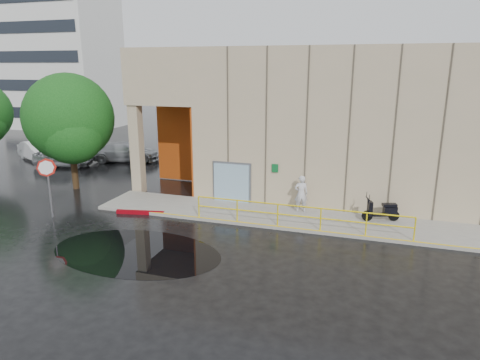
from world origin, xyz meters
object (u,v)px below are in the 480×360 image
object	(u,v)px
red_curb	(140,212)
car_b	(38,151)
car_a	(63,157)
person	(301,194)
tree_near	(70,122)
car_c	(125,152)
stop_sign	(48,175)
scooter	(382,205)

from	to	relation	value
red_curb	car_b	distance (m)	16.39
car_a	car_b	size ratio (longest dim) A/B	0.93
person	red_curb	distance (m)	7.95
car_a	tree_near	world-z (taller)	tree_near
car_a	car_c	size ratio (longest dim) A/B	0.80
tree_near	car_b	bearing A→B (deg)	143.87
stop_sign	red_curb	size ratio (longest dim) A/B	1.21
stop_sign	car_b	xyz separation A→B (m)	(-10.11, 10.31, -1.36)
person	car_c	world-z (taller)	person
car_a	car_c	bearing A→B (deg)	-61.85
scooter	red_curb	size ratio (longest dim) A/B	0.74
stop_sign	tree_near	size ratio (longest dim) A/B	0.43
scooter	stop_sign	size ratio (longest dim) A/B	0.61
car_a	tree_near	size ratio (longest dim) A/B	0.61
car_b	red_curb	bearing A→B (deg)	-94.74
stop_sign	red_curb	bearing A→B (deg)	1.24
car_b	car_c	xyz separation A→B (m)	(6.61, 1.64, 0.02)
scooter	car_c	xyz separation A→B (m)	(-18.60, 8.10, -0.17)
scooter	car_a	xyz separation A→B (m)	(-21.90, 5.27, -0.21)
stop_sign	car_a	xyz separation A→B (m)	(-6.80, 9.13, -1.39)
red_curb	car_c	bearing A→B (deg)	125.44
person	scooter	size ratio (longest dim) A/B	1.03
stop_sign	tree_near	bearing A→B (deg)	92.23
tree_near	scooter	bearing A→B (deg)	-1.93
red_curb	car_b	xyz separation A→B (m)	(-13.92, 8.63, 0.64)
tree_near	stop_sign	bearing A→B (deg)	-65.17
stop_sign	tree_near	xyz separation A→B (m)	(-2.05, 4.43, 1.92)
stop_sign	tree_near	world-z (taller)	tree_near
car_c	tree_near	size ratio (longest dim) A/B	0.77
person	scooter	distance (m)	3.77
scooter	red_curb	world-z (taller)	scooter
stop_sign	car_c	distance (m)	12.53
person	scooter	world-z (taller)	person
scooter	stop_sign	distance (m)	15.63
scooter	car_b	size ratio (longest dim) A/B	0.40
person	car_c	distance (m)	16.82
person	stop_sign	world-z (taller)	stop_sign
car_a	red_curb	bearing A→B (deg)	-137.50
stop_sign	car_a	world-z (taller)	stop_sign
red_curb	car_b	world-z (taller)	car_b
person	red_curb	size ratio (longest dim) A/B	0.76
stop_sign	car_a	distance (m)	11.47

